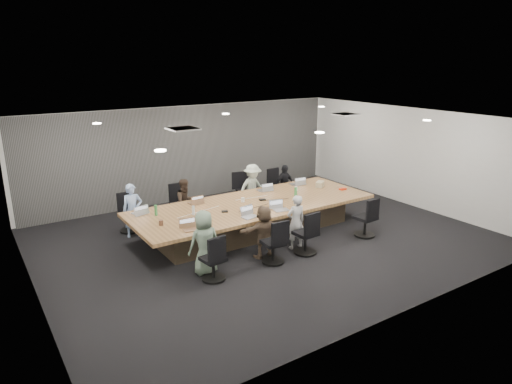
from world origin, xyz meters
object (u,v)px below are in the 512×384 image
laptop_6 (281,210)px  bottle_green_left (156,210)px  chair_6 (306,237)px  laptop_4 (192,229)px  bottle_green_right (296,193)px  canvas_bag (320,184)px  laptop_2 (264,190)px  person_4 (204,243)px  person_5 (264,232)px  chair_3 (277,189)px  conference_table (254,216)px  person_0 (133,211)px  chair_0 (129,218)px  mug_brown (161,223)px  chair_2 (246,193)px  stapler (277,206)px  person_6 (296,222)px  person_3 (284,185)px  chair_7 (365,221)px  chair_1 (180,207)px  snack_packet (343,189)px  chair_4 (213,263)px  chair_5 (273,246)px  bottle_clear (193,210)px  laptop_3 (296,184)px  laptop_0 (140,213)px  laptop_5 (250,217)px  person_2 (252,188)px  laptop_1 (195,203)px

laptop_6 → bottle_green_left: bottle_green_left is taller
chair_6 → laptop_4: chair_6 is taller
bottle_green_right → canvas_bag: size_ratio=0.95×
laptop_2 → person_4: 3.59m
chair_6 → person_4: (-2.28, 0.35, 0.26)m
chair_6 → person_5: 0.95m
chair_6 → canvas_bag: (2.08, 1.93, 0.43)m
chair_3 → conference_table: bearing=41.7°
person_0 → canvas_bag: size_ratio=4.62×
chair_0 → laptop_4: size_ratio=2.08×
chair_0 → mug_brown: (0.10, -1.90, 0.43)m
chair_2 → chair_3: 1.10m
laptop_6 → bottle_green_right: (0.90, 0.61, 0.12)m
stapler → person_6: bearing=-108.5°
person_3 → chair_7: bearing=-92.2°
chair_1 → chair_7: 4.71m
chair_1 → snack_packet: size_ratio=4.42×
chair_4 → laptop_4: 0.98m
chair_0 → chair_5: size_ratio=0.98×
chair_3 → bottle_clear: size_ratio=3.59×
laptop_2 → laptop_4: size_ratio=0.97×
mug_brown → snack_packet: (5.11, -0.11, -0.04)m
laptop_3 → laptop_0: bearing=7.1°
person_3 → stapler: bearing=-135.7°
chair_4 → laptop_5: bearing=24.9°
person_2 → person_5: (-1.46, -2.70, -0.09)m
chair_1 → person_4: size_ratio=0.59×
conference_table → chair_5: (-0.62, -1.70, -0.03)m
person_3 → laptop_5: bearing=-144.9°
laptop_1 → snack_packet: 3.99m
laptop_0 → canvas_bag: canvas_bag is taller
laptop_3 → snack_packet: snack_packet is taller
laptop_2 → mug_brown: (-3.30, -1.00, 0.05)m
chair_6 → snack_packet: 2.81m
chair_1 → person_2: person_2 is taller
chair_1 → stapler: 2.72m
conference_table → chair_4: conference_table is taller
chair_1 → chair_3: bearing=179.4°
chair_3 → person_5: bearing=50.4°
chair_6 → bottle_green_right: size_ratio=2.92×
chair_0 → chair_3: chair_3 is taller
person_5 → snack_packet: bearing=-157.7°
conference_table → chair_2: size_ratio=7.01×
canvas_bag → stapler: bearing=-158.8°
laptop_1 → person_2: person_2 is taller
chair_1 → person_4: bearing=73.7°
chair_4 → laptop_6: bearing=14.0°
laptop_5 → chair_2: bearing=51.6°
chair_1 → laptop_1: (0.00, -0.90, 0.36)m
chair_6 → person_0: size_ratio=0.60×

